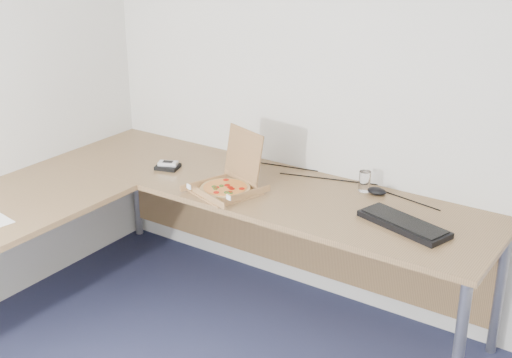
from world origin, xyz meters
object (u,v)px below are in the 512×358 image
Objects in this scene: pizza_box at (227,185)px; keyboard at (404,224)px; desk at (160,204)px; wallet at (168,167)px; drinking_glass at (365,181)px.

pizza_box reaches higher than keyboard.
keyboard is (1.14, 0.38, 0.04)m from desk.
pizza_box is at bearing -26.93° from wallet.
pizza_box reaches higher than desk.
desk is at bearing -144.49° from keyboard.
desk is at bearing -140.14° from drinking_glass.
pizza_box is 0.71m from drinking_glass.
desk is at bearing -111.02° from pizza_box.
wallet is at bearing 125.58° from desk.
pizza_box reaches higher than drinking_glass.
pizza_box is at bearing -155.78° from keyboard.
pizza_box is (0.22, 0.27, 0.06)m from desk.
desk is at bearing -71.58° from wallet.
desk is 7.51× the size of pizza_box.
drinking_glass reaches higher than desk.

